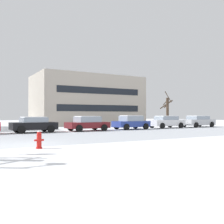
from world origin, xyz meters
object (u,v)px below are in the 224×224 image
parked_car_maroon (87,123)px  parked_car_blue (131,122)px  fire_hydrant (39,140)px  parked_car_silver (198,121)px  parked_car_white (166,122)px  parked_car_black (34,124)px

parked_car_maroon → parked_car_blue: (5.05, -0.02, 0.02)m
fire_hydrant → parked_car_silver: parked_car_silver is taller
parked_car_silver → parked_car_blue: bearing=-179.7°
fire_hydrant → parked_car_silver: (22.48, 10.86, 0.32)m
parked_car_maroon → parked_car_silver: size_ratio=0.91×
fire_hydrant → parked_car_blue: (12.39, 10.80, 0.33)m
fire_hydrant → parked_car_white: 20.61m
parked_car_silver → fire_hydrant: bearing=-154.2°
parked_car_black → parked_car_white: parked_car_white is taller
fire_hydrant → parked_car_black: (2.30, 11.04, 0.29)m
fire_hydrant → parked_car_silver: 24.97m
parked_car_black → parked_car_maroon: (5.05, -0.22, 0.02)m
fire_hydrant → parked_car_maroon: bearing=55.8°
parked_car_blue → parked_car_silver: bearing=0.3°
parked_car_maroon → parked_car_silver: 15.14m
fire_hydrant → parked_car_blue: parked_car_blue is taller
fire_hydrant → parked_car_silver: bearing=25.8°
parked_car_blue → parked_car_white: bearing=2.2°
parked_car_black → parked_car_blue: 10.09m
parked_car_black → parked_car_silver: size_ratio=0.86×
parked_car_blue → parked_car_silver: (10.09, 0.06, -0.01)m
fire_hydrant → parked_car_black: size_ratio=0.21×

